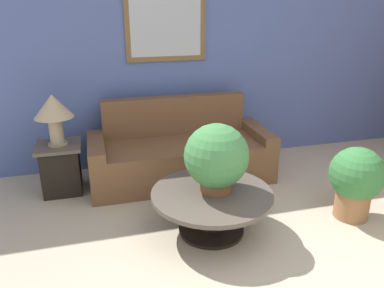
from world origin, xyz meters
name	(u,v)px	position (x,y,z in m)	size (l,w,h in m)	color
wall_back	(218,60)	(-0.02, 3.00, 1.31)	(7.88, 0.09, 2.60)	#5166A8
couch_main	(180,154)	(-0.66, 2.42, 0.30)	(2.10, 0.85, 0.93)	brown
coffee_table	(212,203)	(-0.65, 1.23, 0.29)	(1.10, 1.10, 0.40)	black
side_table	(61,168)	(-2.01, 2.41, 0.29)	(0.47, 0.47, 0.56)	black
table_lamp	(53,110)	(-2.01, 2.41, 0.94)	(0.41, 0.41, 0.55)	tan
potted_plant_on_table	(216,157)	(-0.61, 1.25, 0.73)	(0.57, 0.57, 0.62)	brown
potted_plant_floor	(356,179)	(0.76, 1.11, 0.41)	(0.52, 0.52, 0.72)	#9E6B42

